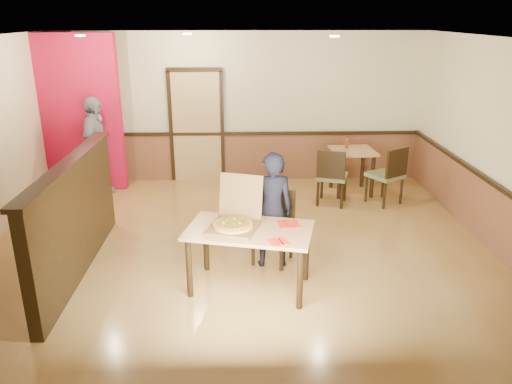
# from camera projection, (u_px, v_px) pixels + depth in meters

# --- Properties ---
(floor) EXTENTS (7.00, 7.00, 0.00)m
(floor) POSITION_uv_depth(u_px,v_px,m) (239.00, 260.00, 6.61)
(floor) COLOR tan
(floor) RESTS_ON ground
(ceiling) EXTENTS (7.00, 7.00, 0.00)m
(ceiling) POSITION_uv_depth(u_px,v_px,m) (236.00, 40.00, 5.67)
(ceiling) COLOR black
(ceiling) RESTS_ON wall_back
(wall_back) EXTENTS (7.00, 0.00, 7.00)m
(wall_back) POSITION_uv_depth(u_px,v_px,m) (239.00, 108.00, 9.43)
(wall_back) COLOR beige
(wall_back) RESTS_ON floor
(wainscot_back) EXTENTS (7.00, 0.04, 0.90)m
(wainscot_back) POSITION_uv_depth(u_px,v_px,m) (239.00, 157.00, 9.72)
(wainscot_back) COLOR brown
(wainscot_back) RESTS_ON floor
(chair_rail_back) EXTENTS (7.00, 0.06, 0.06)m
(chair_rail_back) POSITION_uv_depth(u_px,v_px,m) (239.00, 134.00, 9.55)
(chair_rail_back) COLOR black
(chair_rail_back) RESTS_ON wall_back
(wainscot_right) EXTENTS (0.04, 7.00, 0.90)m
(wainscot_right) POSITION_uv_depth(u_px,v_px,m) (502.00, 226.00, 6.55)
(wainscot_right) COLOR brown
(wainscot_right) RESTS_ON floor
(chair_rail_right) EXTENTS (0.06, 7.00, 0.06)m
(chair_rail_right) POSITION_uv_depth(u_px,v_px,m) (507.00, 193.00, 6.40)
(chair_rail_right) COLOR black
(chair_rail_right) RESTS_ON wall_right
(back_door) EXTENTS (0.90, 0.06, 2.10)m
(back_door) POSITION_uv_depth(u_px,v_px,m) (197.00, 127.00, 9.49)
(back_door) COLOR tan
(back_door) RESTS_ON wall_back
(booth_partition) EXTENTS (0.20, 3.10, 1.44)m
(booth_partition) POSITION_uv_depth(u_px,v_px,m) (75.00, 217.00, 6.12)
(booth_partition) COLOR black
(booth_partition) RESTS_ON floor
(red_accent_panel) EXTENTS (1.60, 0.20, 2.78)m
(red_accent_panel) POSITION_uv_depth(u_px,v_px,m) (76.00, 114.00, 8.88)
(red_accent_panel) COLOR #BD0D34
(red_accent_panel) RESTS_ON floor
(spot_a) EXTENTS (0.14, 0.14, 0.02)m
(spot_a) POSITION_uv_depth(u_px,v_px,m) (80.00, 36.00, 7.30)
(spot_a) COLOR #FCF0B0
(spot_a) RESTS_ON ceiling
(spot_b) EXTENTS (0.14, 0.14, 0.02)m
(spot_b) POSITION_uv_depth(u_px,v_px,m) (187.00, 34.00, 8.00)
(spot_b) COLOR #FCF0B0
(spot_b) RESTS_ON ceiling
(spot_c) EXTENTS (0.14, 0.14, 0.02)m
(spot_c) POSITION_uv_depth(u_px,v_px,m) (335.00, 36.00, 7.12)
(spot_c) COLOR #FCF0B0
(spot_c) RESTS_ON ceiling
(main_table) EXTENTS (1.57, 1.12, 0.76)m
(main_table) POSITION_uv_depth(u_px,v_px,m) (250.00, 237.00, 5.74)
(main_table) COLOR tan
(main_table) RESTS_ON floor
(diner_chair) EXTENTS (0.62, 0.62, 0.95)m
(diner_chair) POSITION_uv_depth(u_px,v_px,m) (275.00, 223.00, 6.48)
(diner_chair) COLOR #646C3F
(diner_chair) RESTS_ON floor
(side_chair_left) EXTENTS (0.62, 0.62, 0.98)m
(side_chair_left) POSITION_uv_depth(u_px,v_px,m) (332.00, 175.00, 8.36)
(side_chair_left) COLOR #646C3F
(side_chair_left) RESTS_ON floor
(side_chair_right) EXTENTS (0.69, 0.69, 1.01)m
(side_chair_right) POSITION_uv_depth(u_px,v_px,m) (389.00, 173.00, 8.39)
(side_chair_right) COLOR #646C3F
(side_chair_right) RESTS_ON floor
(side_table) EXTENTS (0.80, 0.80, 0.80)m
(side_table) POSITION_uv_depth(u_px,v_px,m) (352.00, 160.00, 8.93)
(side_table) COLOR tan
(side_table) RESTS_ON floor
(diner) EXTENTS (0.59, 0.42, 1.51)m
(diner) POSITION_uv_depth(u_px,v_px,m) (272.00, 210.00, 6.26)
(diner) COLOR black
(diner) RESTS_ON floor
(passerby) EXTENTS (0.45, 1.05, 1.77)m
(passerby) POSITION_uv_depth(u_px,v_px,m) (96.00, 148.00, 8.70)
(passerby) COLOR gray
(passerby) RESTS_ON floor
(pizza_box) EXTENTS (0.68, 0.75, 0.55)m
(pizza_box) POSITION_uv_depth(u_px,v_px,m) (235.00, 222.00, 5.72)
(pizza_box) COLOR brown
(pizza_box) RESTS_ON main_table
(pizza) EXTENTS (0.53, 0.53, 0.03)m
(pizza) POSITION_uv_depth(u_px,v_px,m) (233.00, 225.00, 5.67)
(pizza) COLOR #D2934C
(pizza) RESTS_ON pizza_box
(napkin_near) EXTENTS (0.26, 0.26, 0.01)m
(napkin_near) POSITION_uv_depth(u_px,v_px,m) (278.00, 242.00, 5.37)
(napkin_near) COLOR red
(napkin_near) RESTS_ON main_table
(napkin_far) EXTENTS (0.27, 0.27, 0.01)m
(napkin_far) POSITION_uv_depth(u_px,v_px,m) (288.00, 224.00, 5.83)
(napkin_far) COLOR red
(napkin_far) RESTS_ON main_table
(condiment) EXTENTS (0.07, 0.07, 0.17)m
(condiment) POSITION_uv_depth(u_px,v_px,m) (347.00, 144.00, 8.95)
(condiment) COLOR brown
(condiment) RESTS_ON side_table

